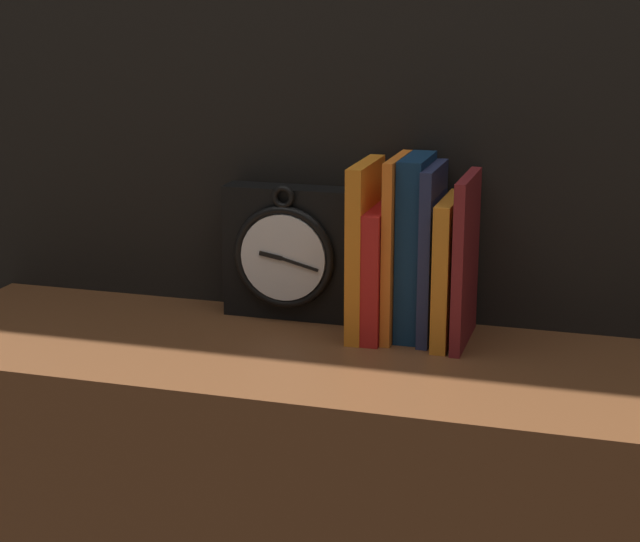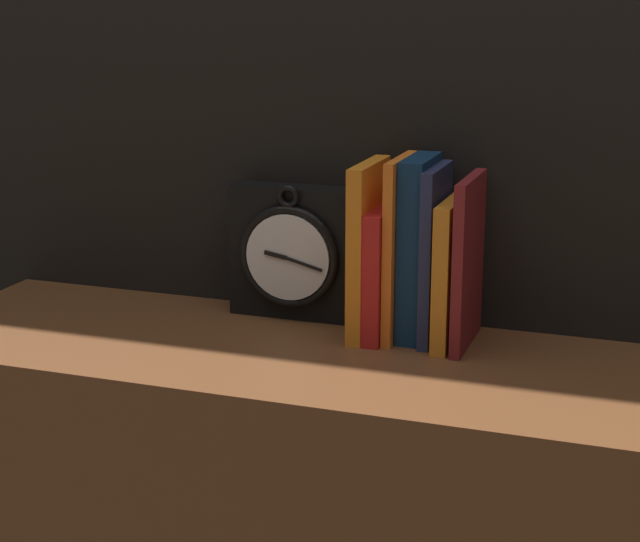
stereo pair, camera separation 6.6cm
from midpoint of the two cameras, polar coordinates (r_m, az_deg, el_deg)
clock at (r=1.53m, az=-0.12°, el=0.99°), size 0.19×0.06×0.20m
book_slot0_orange at (r=1.45m, az=3.88°, el=1.16°), size 0.02×0.14×0.24m
book_slot1_red at (r=1.45m, az=4.73°, el=-0.05°), size 0.02×0.13×0.18m
book_slot2_orange at (r=1.44m, az=5.56°, el=1.23°), size 0.01×0.13×0.25m
book_slot3_navy at (r=1.45m, az=6.57°, el=1.22°), size 0.03×0.11×0.25m
book_slot4_navy at (r=1.44m, az=7.47°, el=0.89°), size 0.02×0.12×0.24m
book_slot5_orange at (r=1.43m, az=8.32°, el=-0.05°), size 0.02×0.14×0.20m
book_slot6_maroon at (r=1.42m, az=9.23°, el=0.46°), size 0.01×0.14×0.23m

